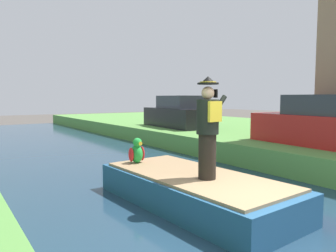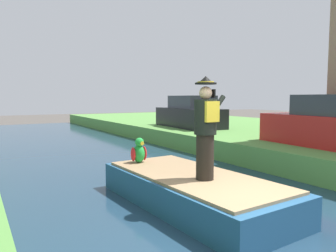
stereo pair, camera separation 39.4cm
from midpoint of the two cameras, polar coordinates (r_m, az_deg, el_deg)
ground_plane at (r=5.28m, az=15.71°, el=-19.58°), size 80.00×80.00×0.00m
canal_water at (r=5.26m, az=15.72°, el=-19.09°), size 6.55×48.00×0.10m
boat at (r=6.40m, az=2.70°, el=-11.13°), size 2.00×4.28×0.61m
person_pirate at (r=5.82m, az=5.12°, el=-0.38°), size 0.61×0.42×1.85m
parrot_plush at (r=7.36m, az=-7.06°, el=-4.60°), size 0.36×0.35×0.57m
parked_car_red at (r=10.59m, az=24.47°, el=0.33°), size 1.96×4.10×1.50m
parked_car_dark at (r=15.56m, az=1.11°, el=2.16°), size 2.00×4.12×1.50m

